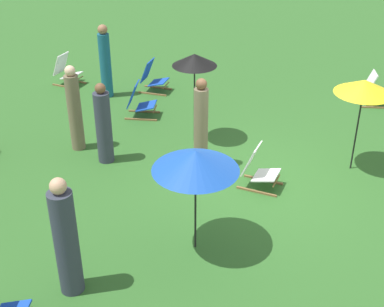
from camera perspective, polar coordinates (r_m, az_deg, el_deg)
ground_plane at (r=10.14m, az=6.71°, el=-3.02°), size 40.00×40.00×0.00m
deckchair_2 at (r=13.77m, az=18.88°, el=6.39°), size 0.53×0.80×0.83m
deckchair_3 at (r=12.49m, az=-5.62°, el=5.54°), size 0.52×0.79×0.83m
deckchair_5 at (r=14.65m, az=-13.28°, el=8.57°), size 0.65×0.85×0.83m
deckchair_6 at (r=9.83m, az=7.09°, el=-1.63°), size 0.65×0.85×0.83m
deckchair_8 at (r=13.85m, az=-4.20°, el=8.08°), size 0.58×0.82×0.83m
umbrella_0 at (r=10.77m, az=0.27°, el=9.93°), size 0.91×0.91×1.94m
umbrella_1 at (r=10.21m, az=17.90°, el=6.79°), size 1.07×1.07×1.85m
umbrella_2 at (r=7.63m, az=0.39°, el=-0.76°), size 1.28×1.28×1.73m
person_0 at (r=11.07m, az=-12.43°, el=4.56°), size 0.36×0.36×1.82m
person_1 at (r=10.11m, az=0.96°, el=2.94°), size 0.31×0.31×1.85m
person_2 at (r=10.53m, az=-9.43°, el=2.96°), size 0.44×0.44×1.66m
person_3 at (r=13.52m, az=-9.24°, el=9.59°), size 0.34×0.34×1.84m
person_4 at (r=7.46m, az=-13.30°, el=-8.99°), size 0.48×0.48×1.85m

